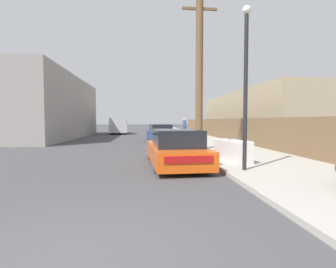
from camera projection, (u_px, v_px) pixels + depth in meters
ground_plane at (68, 264)px, 2.90m from camera, size 220.00×220.00×0.00m
sidewalk_curb at (188, 136)px, 26.75m from camera, size 4.20×63.00×0.12m
discarded_fridge at (233, 151)px, 9.50m from camera, size 0.95×1.82×0.79m
parked_sports_car_red at (175, 149)px, 9.34m from camera, size 1.96×4.77×1.28m
car_parked_mid at (160, 133)px, 20.27m from camera, size 2.04×4.78×1.31m
pickup_truck at (119, 126)px, 31.36m from camera, size 2.34×5.86×1.87m
utility_pole at (199, 71)px, 13.42m from camera, size 1.80×0.38×7.94m
street_lamp at (246, 76)px, 7.68m from camera, size 0.26×0.26×4.81m
wooden_fence at (225, 129)px, 20.87m from camera, size 0.08×35.25×1.62m
building_left_block at (40, 108)px, 23.85m from camera, size 7.00×16.99×5.55m
building_right_house at (260, 115)px, 25.29m from camera, size 6.00×19.04×4.19m
pedestrian at (184, 127)px, 25.05m from camera, size 0.34×0.34×1.70m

